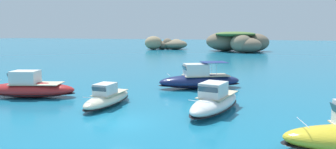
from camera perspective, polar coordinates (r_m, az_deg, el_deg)
The scene contains 7 objects.
ground_plane at distance 20.28m, azimuth -8.44°, elevation -9.00°, with size 400.00×400.00×0.00m, color #197093.
islet_large at distance 92.59m, azimuth 12.89°, elevation 6.02°, with size 21.66×19.75×5.84m.
islet_small at distance 101.52m, azimuth -0.13°, elevation 5.73°, with size 13.77×12.46×4.35m.
motorboat_navy at distance 32.03m, azimuth 5.91°, elevation -1.03°, with size 9.00×6.34×2.75m.
motorboat_cream at distance 24.92m, azimuth -11.30°, elevation -4.36°, with size 2.12×6.36×1.86m.
motorboat_white at distance 22.97m, azimuth 8.75°, elevation -5.03°, with size 3.85×7.93×2.25m.
motorboat_red at distance 30.28m, azimuth -24.40°, elevation -2.37°, with size 8.54×4.57×2.41m.
Camera 1 is at (8.55, -17.41, 5.93)m, focal length 32.58 mm.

